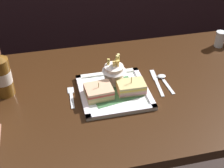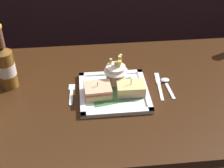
% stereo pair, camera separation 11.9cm
% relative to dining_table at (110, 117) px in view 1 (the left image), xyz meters
% --- Properties ---
extents(dining_table, '(1.34, 0.73, 0.74)m').
position_rel_dining_table_xyz_m(dining_table, '(0.00, 0.00, 0.00)').
color(dining_table, black).
rests_on(dining_table, ground_plane).
extents(square_plate, '(0.26, 0.26, 0.02)m').
position_rel_dining_table_xyz_m(square_plate, '(0.01, -0.02, 0.14)').
color(square_plate, white).
rests_on(square_plate, dining_table).
extents(sandwich_half_left, '(0.10, 0.09, 0.06)m').
position_rel_dining_table_xyz_m(sandwich_half_left, '(-0.05, -0.03, 0.16)').
color(sandwich_half_left, tan).
rests_on(sandwich_half_left, square_plate).
extents(sandwich_half_right, '(0.11, 0.07, 0.07)m').
position_rel_dining_table_xyz_m(sandwich_half_right, '(0.07, -0.03, 0.16)').
color(sandwich_half_right, '#D8B77B').
rests_on(sandwich_half_right, square_plate).
extents(fries_cup, '(0.09, 0.09, 0.12)m').
position_rel_dining_table_xyz_m(fries_cup, '(0.03, 0.04, 0.19)').
color(fries_cup, silver).
rests_on(fries_cup, square_plate).
extents(beer_bottle, '(0.07, 0.07, 0.26)m').
position_rel_dining_table_xyz_m(beer_bottle, '(-0.39, 0.08, 0.23)').
color(beer_bottle, brown).
rests_on(beer_bottle, dining_table).
extents(fork, '(0.03, 0.13, 0.00)m').
position_rel_dining_table_xyz_m(fork, '(-0.15, 0.00, 0.13)').
color(fork, silver).
rests_on(fork, dining_table).
extents(knife, '(0.03, 0.18, 0.00)m').
position_rel_dining_table_xyz_m(knife, '(0.20, 0.02, 0.13)').
color(knife, silver).
rests_on(knife, dining_table).
extents(spoon, '(0.03, 0.13, 0.01)m').
position_rel_dining_table_xyz_m(spoon, '(0.23, 0.02, 0.14)').
color(spoon, silver).
rests_on(spoon, dining_table).
extents(salt_shaker, '(0.04, 0.04, 0.07)m').
position_rel_dining_table_xyz_m(salt_shaker, '(0.58, 0.22, 0.16)').
color(salt_shaker, silver).
rests_on(salt_shaker, dining_table).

